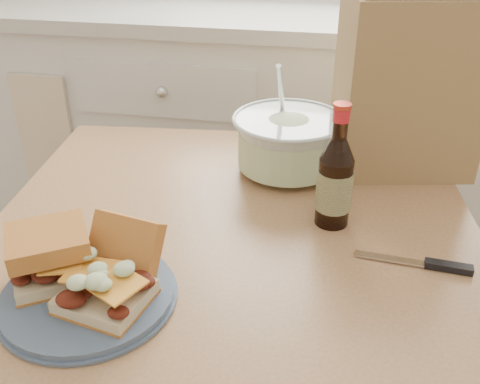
% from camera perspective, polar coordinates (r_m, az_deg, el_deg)
% --- Properties ---
extents(cabinet_run, '(2.50, 0.64, 0.94)m').
position_cam_1_polar(cabinet_run, '(1.90, 9.84, 4.63)').
color(cabinet_run, white).
rests_on(cabinet_run, ground).
extents(dining_table, '(0.97, 0.97, 0.73)m').
position_cam_1_polar(dining_table, '(1.02, -0.76, -8.96)').
color(dining_table, tan).
rests_on(dining_table, ground).
extents(plate, '(0.25, 0.25, 0.02)m').
position_cam_1_polar(plate, '(0.83, -15.86, -10.53)').
color(plate, '#475973').
rests_on(plate, dining_table).
extents(sandwich_left, '(0.15, 0.15, 0.08)m').
position_cam_1_polar(sandwich_left, '(0.84, -19.57, -6.39)').
color(sandwich_left, beige).
rests_on(sandwich_left, plate).
extents(sandwich_right, '(0.14, 0.18, 0.10)m').
position_cam_1_polar(sandwich_right, '(0.80, -13.56, -8.52)').
color(sandwich_right, beige).
rests_on(sandwich_right, plate).
extents(coleslaw_bowl, '(0.24, 0.24, 0.23)m').
position_cam_1_polar(coleslaw_bowl, '(1.13, 5.11, 5.03)').
color(coleslaw_bowl, silver).
rests_on(coleslaw_bowl, dining_table).
extents(beer_bottle, '(0.06, 0.06, 0.23)m').
position_cam_1_polar(beer_bottle, '(0.95, 10.09, 1.18)').
color(beer_bottle, black).
rests_on(beer_bottle, dining_table).
extents(knife, '(0.18, 0.03, 0.01)m').
position_cam_1_polar(knife, '(0.92, 19.92, -7.30)').
color(knife, silver).
rests_on(knife, dining_table).
extents(paper_bag, '(0.31, 0.23, 0.36)m').
position_cam_1_polar(paper_bag, '(1.16, 17.55, 10.72)').
color(paper_bag, olive).
rests_on(paper_bag, dining_table).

